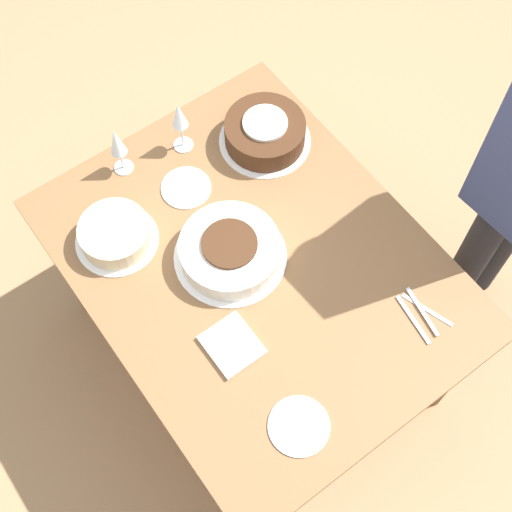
% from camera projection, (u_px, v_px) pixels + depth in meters
% --- Properties ---
extents(ground_plane, '(12.00, 12.00, 0.00)m').
position_uv_depth(ground_plane, '(256.00, 346.00, 2.84)').
color(ground_plane, '#A87F56').
extents(dining_table, '(1.28, 1.00, 0.74)m').
position_uv_depth(dining_table, '(256.00, 279.00, 2.28)').
color(dining_table, brown).
rests_on(dining_table, ground_plane).
extents(cake_center_white, '(0.35, 0.35, 0.09)m').
position_uv_depth(cake_center_white, '(230.00, 251.00, 2.16)').
color(cake_center_white, white).
rests_on(cake_center_white, dining_table).
extents(cake_front_chocolate, '(0.31, 0.31, 0.10)m').
position_uv_depth(cake_front_chocolate, '(265.00, 133.00, 2.35)').
color(cake_front_chocolate, white).
rests_on(cake_front_chocolate, dining_table).
extents(cake_back_decorated, '(0.26, 0.26, 0.08)m').
position_uv_depth(cake_back_decorated, '(115.00, 235.00, 2.19)').
color(cake_back_decorated, white).
rests_on(cake_back_decorated, dining_table).
extents(wine_glass_near, '(0.06, 0.06, 0.20)m').
position_uv_depth(wine_glass_near, '(117.00, 143.00, 2.22)').
color(wine_glass_near, silver).
rests_on(wine_glass_near, dining_table).
extents(wine_glass_far, '(0.07, 0.07, 0.21)m').
position_uv_depth(wine_glass_far, '(179.00, 118.00, 2.25)').
color(wine_glass_far, silver).
rests_on(wine_glass_far, dining_table).
extents(dessert_plate_left, '(0.17, 0.17, 0.01)m').
position_uv_depth(dessert_plate_left, '(299.00, 426.00, 1.95)').
color(dessert_plate_left, silver).
rests_on(dessert_plate_left, dining_table).
extents(dessert_plate_right, '(0.16, 0.16, 0.01)m').
position_uv_depth(dessert_plate_right, '(186.00, 188.00, 2.31)').
color(dessert_plate_right, silver).
rests_on(dessert_plate_right, dining_table).
extents(fork_pile, '(0.17, 0.11, 0.01)m').
position_uv_depth(fork_pile, '(421.00, 314.00, 2.10)').
color(fork_pile, silver).
rests_on(fork_pile, dining_table).
extents(napkin_stack, '(0.16, 0.14, 0.02)m').
position_uv_depth(napkin_stack, '(232.00, 345.00, 2.05)').
color(napkin_stack, silver).
rests_on(napkin_stack, dining_table).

